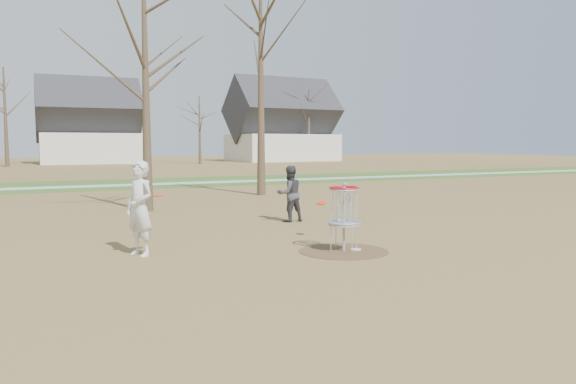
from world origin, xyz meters
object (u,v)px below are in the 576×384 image
Objects in this scene: player_standing at (140,208)px; disc_grounded at (356,249)px; disc_golf_basket at (344,206)px; player_throwing at (290,194)px.

disc_grounded is at bearing 44.41° from player_standing.
disc_golf_basket is at bearing 175.89° from disc_grounded.
player_throwing is at bearing 81.08° from disc_grounded.
disc_grounded is (4.01, -1.42, -0.90)m from player_standing.
player_standing reaches higher than player_throwing.
disc_golf_basket is (-0.28, 0.02, 0.89)m from disc_grounded.
player_standing is 8.35× the size of disc_grounded.
disc_golf_basket is at bearing 74.70° from player_throwing.
player_throwing is 4.43m from disc_golf_basket.
player_standing is at bearing 159.49° from disc_golf_basket.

